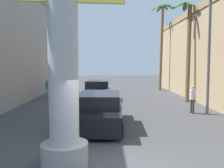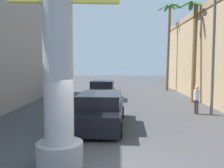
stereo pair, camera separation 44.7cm
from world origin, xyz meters
TOP-DOWN VIEW (x-y plane):
  - ground_plane at (0.00, 10.00)m, footprint 88.92×88.92m
  - neon_sign_pole at (-1.41, 0.31)m, footprint 3.38×1.33m
  - street_lamp at (5.25, 7.53)m, footprint 2.19×0.28m
  - car_lead at (-0.58, 4.93)m, footprint 2.33×5.23m
  - car_far at (-0.97, 13.48)m, footprint 2.19×4.31m
  - palm_tree_mid_right at (5.99, 12.62)m, footprint 2.34×2.43m
  - palm_tree_far_right at (5.70, 20.40)m, footprint 2.68×2.70m
  - pedestrian_mid_right at (4.82, 7.85)m, footprint 0.41×0.41m
  - pedestrian_far_left at (-5.18, 14.25)m, footprint 0.39×0.39m

SIDE VIEW (x-z plane):
  - ground_plane at x=0.00m, z-range 0.00..0.00m
  - car_far at x=-0.97m, z-range -0.04..1.52m
  - car_lead at x=-0.58m, z-range -0.04..1.52m
  - pedestrian_mid_right at x=4.82m, z-range 0.14..1.78m
  - pedestrian_far_left at x=-5.18m, z-range 0.13..1.80m
  - street_lamp at x=5.25m, z-range 0.71..7.68m
  - neon_sign_pole at x=-1.41m, z-range -0.51..9.32m
  - palm_tree_mid_right at x=5.99m, z-range 0.84..8.52m
  - palm_tree_far_right at x=5.70m, z-range 1.48..10.81m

